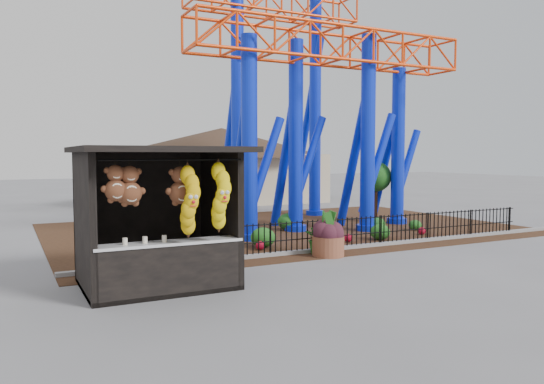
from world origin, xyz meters
name	(u,v)px	position (x,y,z in m)	size (l,w,h in m)	color
ground	(298,282)	(0.00, 0.00, 0.00)	(120.00, 120.00, 0.00)	slate
mulch_bed	(286,228)	(4.00, 8.00, 0.01)	(18.00, 12.00, 0.02)	#331E11
curb	(361,246)	(4.00, 3.00, 0.06)	(18.00, 0.18, 0.12)	gray
prize_booth	(159,219)	(-3.00, 0.89, 1.54)	(3.50, 3.40, 3.12)	black
picket_fence	(383,231)	(4.90, 3.00, 0.50)	(12.20, 0.06, 1.00)	black
roller_coaster	(307,69)	(5.12, 8.23, 6.44)	(11.00, 6.37, 10.82)	#0D28DF
terracotta_planter	(328,246)	(2.35, 2.34, 0.29)	(0.94, 0.94, 0.59)	brown
planter_foliage	(328,225)	(2.35, 2.34, 0.91)	(0.70, 0.70, 0.64)	#35151F
potted_plant	(319,238)	(2.26, 2.70, 0.50)	(0.91, 0.78, 1.01)	#2B5318
landscaping	(323,229)	(4.16, 5.50, 0.30)	(7.66, 4.28, 0.65)	#1E5619
pavilion	(222,153)	(6.00, 20.00, 3.07)	(15.00, 15.00, 4.80)	#BFAD8C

